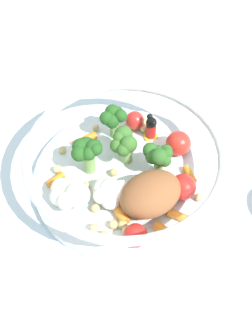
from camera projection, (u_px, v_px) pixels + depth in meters
ground_plane at (133, 178)px, 0.59m from camera, size 2.40×2.40×0.00m
food_container at (126, 171)px, 0.56m from camera, size 0.25×0.25×0.07m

